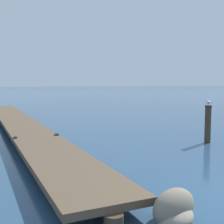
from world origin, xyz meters
TOP-DOWN VIEW (x-y plane):
  - floating_dock at (-5.58, 12.17)m, footprint 4.16×24.16m
  - mooring_piling at (1.90, 6.16)m, footprint 0.30×0.30m
  - perched_seagull at (1.90, 6.16)m, footprint 0.18×0.38m
  - shore_rock_near_left at (-3.31, 0.13)m, footprint 1.17×1.22m

SIDE VIEW (x-z plane):
  - shore_rock_near_left at x=-3.31m, z-range -0.06..0.60m
  - floating_dock at x=-5.58m, z-range 0.10..0.63m
  - mooring_piling at x=1.90m, z-range 0.04..1.63m
  - perched_seagull at x=1.90m, z-range 1.61..1.87m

